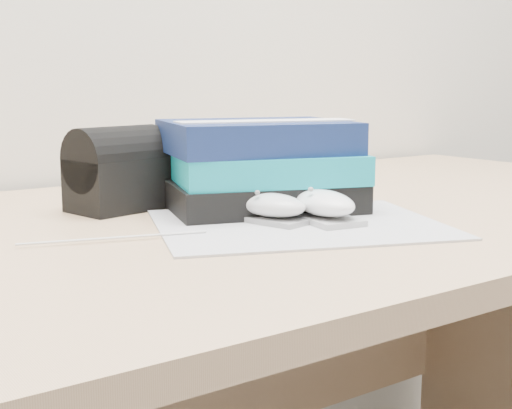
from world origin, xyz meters
TOP-DOWN VIEW (x-y plane):
  - desk at (0.00, 1.64)m, footprint 1.60×0.80m
  - mousepad at (-0.03, 1.48)m, footprint 0.43×0.38m
  - mouse_rear at (-0.05, 1.51)m, footprint 0.08×0.11m
  - mouse_front at (0.01, 1.47)m, footprint 0.08×0.12m
  - usb_cable at (-0.26, 1.52)m, footprint 0.21×0.06m
  - book_stack at (-0.00, 1.60)m, footprint 0.31×0.27m
  - pouch at (-0.17, 1.71)m, footprint 0.14×0.11m

SIDE VIEW (x-z plane):
  - desk at x=0.00m, z-range 0.13..0.86m
  - mousepad at x=-0.03m, z-range 0.73..0.73m
  - usb_cable at x=-0.26m, z-range 0.73..0.74m
  - mouse_rear at x=-0.05m, z-range 0.73..0.77m
  - mouse_front at x=0.01m, z-range 0.73..0.78m
  - pouch at x=-0.17m, z-range 0.73..0.85m
  - book_stack at x=0.00m, z-range 0.73..0.85m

